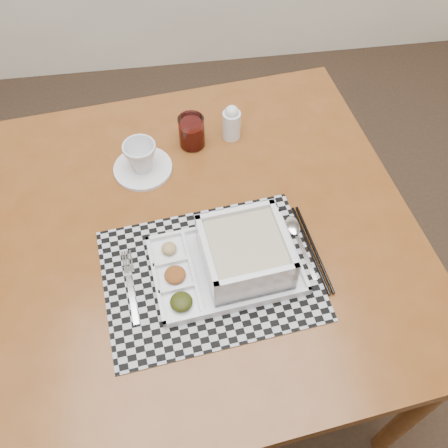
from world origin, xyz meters
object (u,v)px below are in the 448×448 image
(juice_glass, at_px, (192,133))
(serving_tray, at_px, (239,257))
(creamer_bottle, at_px, (232,122))
(dining_table, at_px, (205,246))
(cup, at_px, (141,156))

(juice_glass, bearing_deg, serving_tray, -81.06)
(serving_tray, xyz_separation_m, juice_glass, (-0.06, 0.39, -0.00))
(serving_tray, bearing_deg, creamer_bottle, 83.68)
(dining_table, height_order, creamer_bottle, creamer_bottle)
(dining_table, xyz_separation_m, creamer_bottle, (0.11, 0.29, 0.13))
(serving_tray, relative_size, creamer_bottle, 3.32)
(serving_tray, xyz_separation_m, creamer_bottle, (0.05, 0.41, 0.01))
(cup, bearing_deg, dining_table, -72.41)
(serving_tray, distance_m, creamer_bottle, 0.41)
(dining_table, distance_m, creamer_bottle, 0.34)
(creamer_bottle, bearing_deg, serving_tray, -96.32)
(cup, xyz_separation_m, creamer_bottle, (0.24, 0.09, 0.00))
(cup, relative_size, juice_glass, 0.94)
(cup, distance_m, creamer_bottle, 0.26)
(serving_tray, bearing_deg, cup, 121.52)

